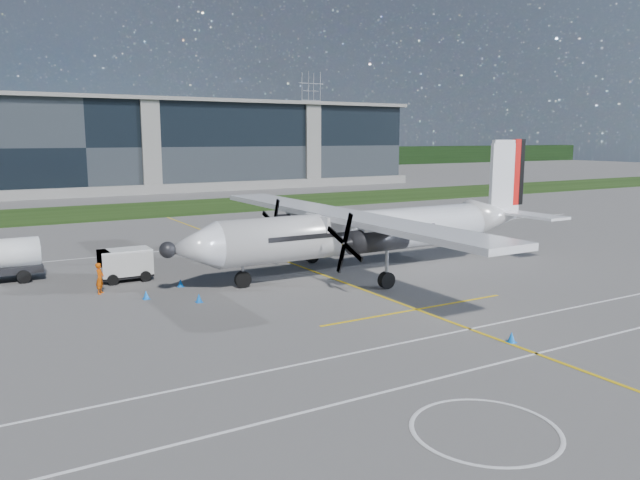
{
  "coord_description": "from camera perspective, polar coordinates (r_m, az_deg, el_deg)",
  "views": [
    {
      "loc": [
        -17.76,
        -31.21,
        9.09
      ],
      "look_at": [
        1.55,
        1.75,
        2.79
      ],
      "focal_mm": 35.0,
      "sensor_mm": 36.0,
      "label": 1
    }
  ],
  "objects": [
    {
      "name": "turboprop_aircraft",
      "position": [
        42.41,
        4.83,
        3.1
      ],
      "size": [
        28.8,
        29.86,
        8.96
      ],
      "primitive_type": null,
      "color": "white",
      "rests_on": "ground"
    },
    {
      "name": "tree_line",
      "position": [
        172.24,
        -24.59,
        6.51
      ],
      "size": [
        400.0,
        6.0,
        6.0
      ],
      "primitive_type": "cube",
      "color": "black",
      "rests_on": "ground"
    },
    {
      "name": "ground",
      "position": [
        73.95,
        -16.24,
        1.94
      ],
      "size": [
        400.0,
        400.0,
        0.0
      ],
      "primitive_type": "plane",
      "color": "#63605D",
      "rests_on": "ground"
    },
    {
      "name": "pylon_east",
      "position": [
        208.4,
        -0.82,
        11.0
      ],
      "size": [
        9.0,
        4.6,
        30.0
      ],
      "primitive_type": null,
      "color": "gray",
      "rests_on": "ground"
    },
    {
      "name": "safety_cone_portwing",
      "position": [
        29.54,
        17.1,
        -8.48
      ],
      "size": [
        0.36,
        0.36,
        0.5
      ],
      "primitive_type": "cone",
      "color": "blue",
      "rests_on": "ground"
    },
    {
      "name": "terminal_building",
      "position": [
        112.63,
        -21.5,
        7.92
      ],
      "size": [
        120.0,
        20.0,
        15.0
      ],
      "primitive_type": "cube",
      "color": "black",
      "rests_on": "ground"
    },
    {
      "name": "safety_cone_stbdwing",
      "position": [
        55.0,
        -6.63,
        0.06
      ],
      "size": [
        0.36,
        0.36,
        0.5
      ],
      "primitive_type": "cone",
      "color": "blue",
      "rests_on": "ground"
    },
    {
      "name": "safety_cone_fwd",
      "position": [
        36.9,
        -15.62,
        -4.85
      ],
      "size": [
        0.36,
        0.36,
        0.5
      ],
      "primitive_type": "cone",
      "color": "blue",
      "rests_on": "ground"
    },
    {
      "name": "baggage_tug",
      "position": [
        41.85,
        -17.38,
        -2.19
      ],
      "size": [
        3.39,
        2.04,
        2.04
      ],
      "primitive_type": null,
      "color": "silver",
      "rests_on": "ground"
    },
    {
      "name": "safety_cone_nose_port",
      "position": [
        35.52,
        -11.01,
        -5.22
      ],
      "size": [
        0.36,
        0.36,
        0.5
      ],
      "primitive_type": "cone",
      "color": "blue",
      "rests_on": "ground"
    },
    {
      "name": "safety_cone_nose_stbd",
      "position": [
        39.35,
        -12.64,
        -3.85
      ],
      "size": [
        0.36,
        0.36,
        0.5
      ],
      "primitive_type": "cone",
      "color": "blue",
      "rests_on": "ground"
    },
    {
      "name": "grass_strip",
      "position": [
        81.68,
        -17.63,
        2.56
      ],
      "size": [
        400.0,
        18.0,
        0.04
      ],
      "primitive_type": "cube",
      "color": "#1B330E",
      "rests_on": "ground"
    },
    {
      "name": "yellow_taxiway_centerline",
      "position": [
        47.03,
        -3.55,
        -1.79
      ],
      "size": [
        0.2,
        70.0,
        0.01
      ],
      "primitive_type": "cube",
      "color": "yellow",
      "rests_on": "ground"
    },
    {
      "name": "ground_crew_person",
      "position": [
        38.78,
        -19.49,
        -3.13
      ],
      "size": [
        0.97,
        1.05,
        2.11
      ],
      "primitive_type": "imported",
      "rotation": [
        0.0,
        0.0,
        1.03
      ],
      "color": "#F25907",
      "rests_on": "ground"
    },
    {
      "name": "white_lane_line",
      "position": [
        26.35,
        14.86,
        -11.13
      ],
      "size": [
        90.0,
        0.15,
        0.01
      ],
      "primitive_type": "cube",
      "color": "white",
      "rests_on": "ground"
    }
  ]
}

